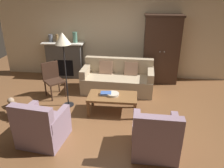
{
  "coord_description": "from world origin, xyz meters",
  "views": [
    {
      "loc": [
        0.64,
        -4.12,
        2.64
      ],
      "look_at": [
        0.13,
        0.58,
        0.55
      ],
      "focal_mm": 34.99,
      "sensor_mm": 36.0,
      "label": 1
    }
  ],
  "objects_px": {
    "armoire": "(161,49)",
    "couch": "(118,80)",
    "book_stack": "(106,94)",
    "mantel_vase_bronze": "(57,38)",
    "fireplace": "(65,59)",
    "floor_lamp": "(63,43)",
    "armchair_near_left": "(42,127)",
    "fruit_bowl": "(113,94)",
    "armchair_near_right": "(155,137)",
    "coffee_table": "(113,98)",
    "dog": "(14,107)",
    "mantel_vase_slate": "(51,38)",
    "side_chair_wooden": "(53,77)",
    "mantel_vase_jade": "(75,37)"
  },
  "relations": [
    {
      "from": "fruit_bowl",
      "to": "book_stack",
      "type": "height_order",
      "value": "book_stack"
    },
    {
      "from": "couch",
      "to": "floor_lamp",
      "type": "height_order",
      "value": "floor_lamp"
    },
    {
      "from": "armchair_near_left",
      "to": "fireplace",
      "type": "bearing_deg",
      "value": 99.81
    },
    {
      "from": "couch",
      "to": "coffee_table",
      "type": "height_order",
      "value": "couch"
    },
    {
      "from": "armoire",
      "to": "armchair_near_left",
      "type": "bearing_deg",
      "value": -126.88
    },
    {
      "from": "mantel_vase_bronze",
      "to": "armchair_near_left",
      "type": "relative_size",
      "value": 0.27
    },
    {
      "from": "fruit_bowl",
      "to": "armchair_near_right",
      "type": "height_order",
      "value": "armchair_near_right"
    },
    {
      "from": "fireplace",
      "to": "armchair_near_left",
      "type": "bearing_deg",
      "value": -80.19
    },
    {
      "from": "coffee_table",
      "to": "mantel_vase_bronze",
      "type": "bearing_deg",
      "value": 133.02
    },
    {
      "from": "book_stack",
      "to": "side_chair_wooden",
      "type": "relative_size",
      "value": 0.29
    },
    {
      "from": "fruit_bowl",
      "to": "armchair_near_left",
      "type": "height_order",
      "value": "armchair_near_left"
    },
    {
      "from": "coffee_table",
      "to": "armchair_near_right",
      "type": "distance_m",
      "value": 1.54
    },
    {
      "from": "fruit_bowl",
      "to": "dog",
      "type": "bearing_deg",
      "value": -167.96
    },
    {
      "from": "mantel_vase_bronze",
      "to": "mantel_vase_jade",
      "type": "bearing_deg",
      "value": 0.0
    },
    {
      "from": "floor_lamp",
      "to": "fireplace",
      "type": "bearing_deg",
      "value": 108.48
    },
    {
      "from": "armchair_near_left",
      "to": "armchair_near_right",
      "type": "height_order",
      "value": "same"
    },
    {
      "from": "fireplace",
      "to": "mantel_vase_slate",
      "type": "height_order",
      "value": "mantel_vase_slate"
    },
    {
      "from": "side_chair_wooden",
      "to": "armoire",
      "type": "bearing_deg",
      "value": 24.26
    },
    {
      "from": "coffee_table",
      "to": "book_stack",
      "type": "relative_size",
      "value": 4.25
    },
    {
      "from": "fruit_bowl",
      "to": "mantel_vase_slate",
      "type": "distance_m",
      "value": 3.03
    },
    {
      "from": "armchair_near_left",
      "to": "mantel_vase_bronze",
      "type": "bearing_deg",
      "value": 102.92
    },
    {
      "from": "book_stack",
      "to": "mantel_vase_bronze",
      "type": "height_order",
      "value": "mantel_vase_bronze"
    },
    {
      "from": "mantel_vase_bronze",
      "to": "side_chair_wooden",
      "type": "relative_size",
      "value": 0.27
    },
    {
      "from": "armchair_near_left",
      "to": "couch",
      "type": "bearing_deg",
      "value": 63.41
    },
    {
      "from": "fireplace",
      "to": "mantel_vase_bronze",
      "type": "bearing_deg",
      "value": -174.31
    },
    {
      "from": "mantel_vase_slate",
      "to": "side_chair_wooden",
      "type": "height_order",
      "value": "mantel_vase_slate"
    },
    {
      "from": "fruit_bowl",
      "to": "mantel_vase_slate",
      "type": "relative_size",
      "value": 1.23
    },
    {
      "from": "fireplace",
      "to": "mantel_vase_jade",
      "type": "distance_m",
      "value": 0.81
    },
    {
      "from": "book_stack",
      "to": "mantel_vase_bronze",
      "type": "relative_size",
      "value": 1.08
    },
    {
      "from": "fireplace",
      "to": "fruit_bowl",
      "type": "height_order",
      "value": "fireplace"
    },
    {
      "from": "armoire",
      "to": "book_stack",
      "type": "relative_size",
      "value": 7.63
    },
    {
      "from": "mantel_vase_bronze",
      "to": "armchair_near_left",
      "type": "xyz_separation_m",
      "value": [
        0.74,
        -3.24,
        -0.92
      ]
    },
    {
      "from": "armchair_near_left",
      "to": "book_stack",
      "type": "bearing_deg",
      "value": 50.14
    },
    {
      "from": "book_stack",
      "to": "dog",
      "type": "xyz_separation_m",
      "value": [
        -1.98,
        -0.45,
        -0.21
      ]
    },
    {
      "from": "mantel_vase_jade",
      "to": "side_chair_wooden",
      "type": "height_order",
      "value": "mantel_vase_jade"
    },
    {
      "from": "armchair_near_left",
      "to": "floor_lamp",
      "type": "relative_size",
      "value": 0.5
    },
    {
      "from": "couch",
      "to": "fruit_bowl",
      "type": "height_order",
      "value": "couch"
    },
    {
      "from": "side_chair_wooden",
      "to": "dog",
      "type": "xyz_separation_m",
      "value": [
        -0.49,
        -1.13,
        -0.27
      ]
    },
    {
      "from": "armchair_near_right",
      "to": "fireplace",
      "type": "bearing_deg",
      "value": 127.88
    },
    {
      "from": "armoire",
      "to": "mantel_vase_slate",
      "type": "distance_m",
      "value": 3.34
    },
    {
      "from": "fireplace",
      "to": "floor_lamp",
      "type": "xyz_separation_m",
      "value": [
        0.62,
        -1.87,
        0.97
      ]
    },
    {
      "from": "armchair_near_left",
      "to": "floor_lamp",
      "type": "bearing_deg",
      "value": 87.48
    },
    {
      "from": "armoire",
      "to": "floor_lamp",
      "type": "xyz_separation_m",
      "value": [
        -2.33,
        -1.79,
        0.55
      ]
    },
    {
      "from": "armchair_near_left",
      "to": "side_chair_wooden",
      "type": "distance_m",
      "value": 1.96
    },
    {
      "from": "fruit_bowl",
      "to": "dog",
      "type": "height_order",
      "value": "fruit_bowl"
    },
    {
      "from": "mantel_vase_slate",
      "to": "mantel_vase_bronze",
      "type": "distance_m",
      "value": 0.2
    },
    {
      "from": "coffee_table",
      "to": "floor_lamp",
      "type": "bearing_deg",
      "value": 169.84
    },
    {
      "from": "armoire",
      "to": "couch",
      "type": "height_order",
      "value": "armoire"
    },
    {
      "from": "mantel_vase_bronze",
      "to": "side_chair_wooden",
      "type": "bearing_deg",
      "value": -78.57
    },
    {
      "from": "book_stack",
      "to": "fireplace",
      "type": "bearing_deg",
      "value": 127.66
    }
  ]
}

